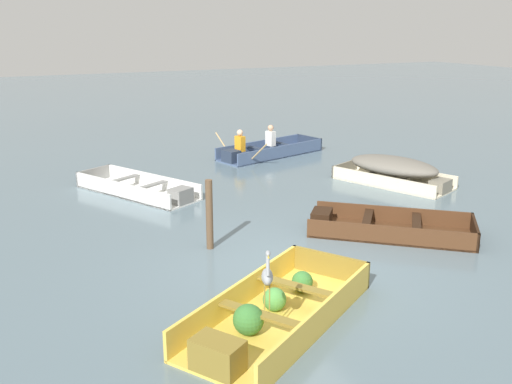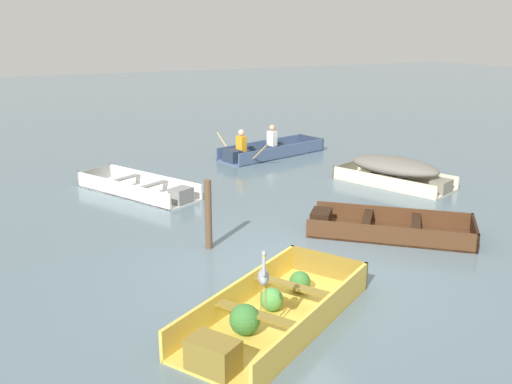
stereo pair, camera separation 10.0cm
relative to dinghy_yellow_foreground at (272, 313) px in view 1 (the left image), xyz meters
The scene contains 8 objects.
ground_plane 1.83m from the dinghy_yellow_foreground, 52.39° to the left, with size 80.00×80.00×0.00m, color slate.
dinghy_yellow_foreground is the anchor object (origin of this frame).
skiff_white_near_moored 6.65m from the dinghy_yellow_foreground, 89.76° to the left, with size 2.37×3.31×0.37m.
skiff_cream_mid_moored 7.61m from the dinghy_yellow_foreground, 39.20° to the left, with size 2.16×3.08×0.68m.
skiff_dark_varnish_far_moored 4.08m from the dinghy_yellow_foreground, 31.41° to the left, with size 3.08×2.89×0.35m.
rowboat_slate_blue_with_crew 9.95m from the dinghy_yellow_foreground, 63.73° to the left, with size 3.56×2.39×0.93m.
heron_on_dinghy 0.86m from the dinghy_yellow_foreground, 126.40° to the right, with size 0.26×0.44×0.84m.
mooring_post 2.89m from the dinghy_yellow_foreground, 85.11° to the left, with size 0.12×0.12×1.25m, color brown.
Camera 1 is at (-4.25, -7.40, 3.81)m, focal length 40.00 mm.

